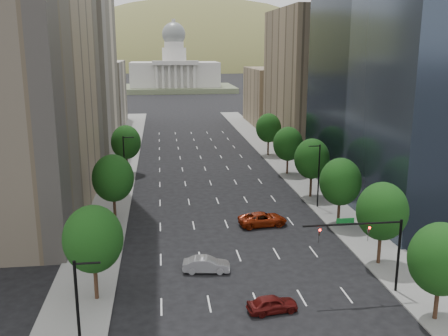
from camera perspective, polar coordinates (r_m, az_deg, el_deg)
name	(u,v)px	position (r m, az deg, el deg)	size (l,w,h in m)	color
sidewalk_left	(109,204)	(73.47, -12.89, -4.04)	(6.00, 200.00, 0.15)	slate
sidewalk_right	(320,196)	(76.75, 10.84, -3.18)	(6.00, 200.00, 0.15)	slate
midrise_cream_left	(79,68)	(114.12, -16.17, 10.85)	(14.00, 30.00, 35.00)	beige
filler_left	(99,94)	(147.31, -14.05, 8.16)	(14.00, 26.00, 18.00)	beige
parking_tan_right	(308,79)	(114.80, 9.55, 9.96)	(14.00, 30.00, 30.00)	#8C7759
filler_right	(274,96)	(147.16, 5.74, 8.10)	(14.00, 26.00, 16.00)	#8C7759
tree_right_0	(441,259)	(44.28, 23.41, -9.46)	(5.20, 5.20, 8.39)	#382316
tree_right_1	(382,211)	(53.24, 17.51, -4.71)	(5.20, 5.20, 8.75)	#382316
tree_right_2	(340,182)	(63.89, 13.07, -1.54)	(5.20, 5.20, 8.61)	#382316
tree_right_3	(312,159)	(74.85, 9.94, 1.04)	(5.20, 5.20, 8.89)	#382316
tree_right_4	(288,144)	(88.12, 7.27, 2.73)	(5.20, 5.20, 8.46)	#382316
tree_right_5	(268,128)	(103.40, 5.07, 4.55)	(5.20, 5.20, 8.75)	#382316
tree_left_0	(93,239)	(45.17, -14.63, -7.81)	(5.20, 5.20, 8.75)	#382316
tree_left_1	(113,178)	(64.06, -12.48, -1.14)	(5.20, 5.20, 8.97)	#382316
tree_left_2	(126,142)	(89.44, -11.06, 2.89)	(5.20, 5.20, 8.68)	#382316
streetlight_rn	(318,174)	(70.29, 10.65, -0.69)	(1.70, 0.20, 9.00)	black
streetlight_ls	(80,321)	(34.72, -16.07, -16.38)	(1.70, 0.20, 9.00)	black
streetlight_ln	(125,163)	(76.87, -11.20, 0.51)	(1.70, 0.20, 9.00)	black
traffic_signal	(374,240)	(46.91, 16.61, -7.88)	(9.12, 0.40, 7.38)	black
capitol	(175,74)	(259.92, -5.62, 10.58)	(60.00, 40.00, 35.20)	#596647
foothills	(195,98)	(613.54, -3.30, 7.97)	(720.00, 413.00, 263.00)	olive
car_maroon	(272,304)	(44.15, 5.50, -15.10)	(1.74, 4.33, 1.47)	#510F0D
car_silver	(206,265)	(50.95, -2.01, -10.90)	(1.64, 4.69, 1.55)	#A0A0A6
car_red_far	(263,219)	(63.51, 4.41, -5.80)	(2.81, 6.09, 1.69)	maroon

